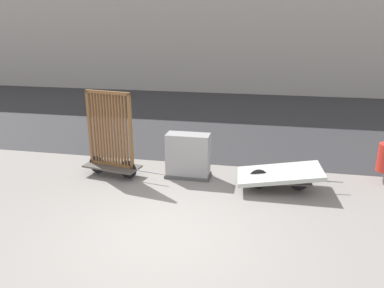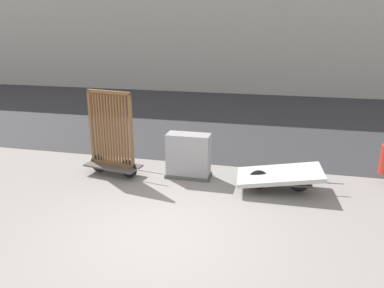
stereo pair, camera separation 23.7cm
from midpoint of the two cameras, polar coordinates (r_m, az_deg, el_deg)
The scene contains 5 objects.
ground_plane at distance 6.78m, azimuth -5.24°, elevation -13.77°, with size 60.00×60.00×0.00m, color gray.
road_strip at distance 15.12m, azimuth 4.62°, elevation 4.14°, with size 56.00×10.88×0.01m.
bike_cart_with_bedframe at distance 9.18m, azimuth -12.96°, elevation -0.16°, with size 2.09×0.83×2.09m.
bike_cart_with_mattress at distance 8.55m, azimuth 12.40°, elevation -4.61°, with size 2.34×1.18×0.55m.
utility_cabinet at distance 8.97m, azimuth -1.35°, elevation -2.05°, with size 1.09×0.50×1.08m.
Camera 1 is at (1.62, -5.54, 3.53)m, focal length 35.00 mm.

